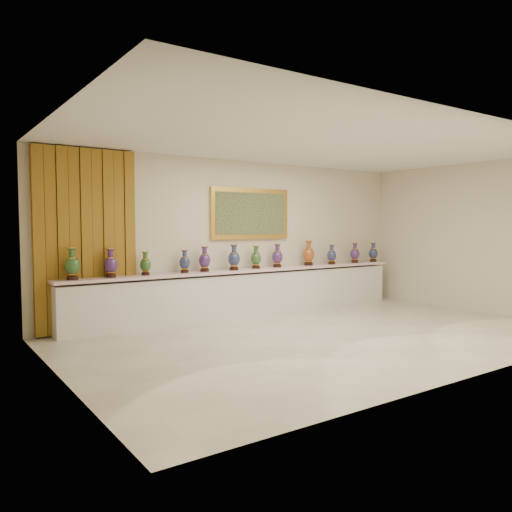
{
  "coord_description": "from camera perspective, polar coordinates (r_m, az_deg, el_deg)",
  "views": [
    {
      "loc": [
        -5.33,
        -5.74,
        1.76
      ],
      "look_at": [
        -0.21,
        1.7,
        1.19
      ],
      "focal_mm": 35.0,
      "sensor_mm": 36.0,
      "label": 1
    }
  ],
  "objects": [
    {
      "name": "vase_2",
      "position": [
        8.68,
        -12.53,
        -0.95
      ],
      "size": [
        0.23,
        0.23,
        0.4
      ],
      "rotation": [
        0.0,
        0.0,
        0.27
      ],
      "color": "black",
      "rests_on": "counter"
    },
    {
      "name": "vase_10",
      "position": [
        11.45,
        11.23,
        0.26
      ],
      "size": [
        0.23,
        0.23,
        0.45
      ],
      "rotation": [
        0.0,
        0.0,
        -0.08
      ],
      "color": "black",
      "rests_on": "counter"
    },
    {
      "name": "vase_6",
      "position": [
        9.75,
        -0.0,
        -0.25
      ],
      "size": [
        0.21,
        0.21,
        0.45
      ],
      "rotation": [
        0.0,
        0.0,
        0.01
      ],
      "color": "black",
      "rests_on": "counter"
    },
    {
      "name": "label_card",
      "position": [
        8.61,
        -11.22,
        -2.16
      ],
      "size": [
        0.1,
        0.06,
        0.0
      ],
      "primitive_type": "cube",
      "color": "white",
      "rests_on": "counter"
    },
    {
      "name": "vase_4",
      "position": [
        9.14,
        -5.9,
        -0.48
      ],
      "size": [
        0.25,
        0.25,
        0.47
      ],
      "rotation": [
        0.0,
        0.0,
        0.2
      ],
      "color": "black",
      "rests_on": "counter"
    },
    {
      "name": "vase_8",
      "position": [
        10.55,
        6.02,
        0.2
      ],
      "size": [
        0.25,
        0.25,
        0.52
      ],
      "rotation": [
        0.0,
        0.0,
        0.04
      ],
      "color": "black",
      "rests_on": "counter"
    },
    {
      "name": "counter",
      "position": [
        9.71,
        -0.9,
        -4.21
      ],
      "size": [
        7.28,
        0.48,
        0.9
      ],
      "color": "white",
      "rests_on": "ground"
    },
    {
      "name": "vase_1",
      "position": [
        8.43,
        -16.28,
        -0.92
      ],
      "size": [
        0.25,
        0.25,
        0.47
      ],
      "rotation": [
        0.0,
        0.0,
        -0.16
      ],
      "color": "black",
      "rests_on": "counter"
    },
    {
      "name": "vase_3",
      "position": [
        8.97,
        -8.16,
        -0.73
      ],
      "size": [
        0.21,
        0.21,
        0.41
      ],
      "rotation": [
        0.0,
        0.0,
        -0.13
      ],
      "color": "black",
      "rests_on": "counter"
    },
    {
      "name": "ground",
      "position": [
        8.03,
        8.23,
        -9.07
      ],
      "size": [
        8.0,
        8.0,
        0.0
      ],
      "primitive_type": "plane",
      "color": "beige",
      "rests_on": "ground"
    },
    {
      "name": "vase_7",
      "position": [
        10.06,
        2.45,
        -0.08
      ],
      "size": [
        0.24,
        0.24,
        0.47
      ],
      "rotation": [
        0.0,
        0.0,
        -0.13
      ],
      "color": "black",
      "rests_on": "counter"
    },
    {
      "name": "room",
      "position": [
        8.66,
        -15.57,
        2.28
      ],
      "size": [
        8.0,
        8.0,
        8.0
      ],
      "color": "beige",
      "rests_on": "ground"
    },
    {
      "name": "vase_9",
      "position": [
        10.94,
        8.64,
        0.08
      ],
      "size": [
        0.26,
        0.26,
        0.43
      ],
      "rotation": [
        0.0,
        0.0,
        -0.38
      ],
      "color": "black",
      "rests_on": "counter"
    },
    {
      "name": "vase_11",
      "position": [
        11.86,
        13.26,
        0.33
      ],
      "size": [
        0.23,
        0.23,
        0.44
      ],
      "rotation": [
        0.0,
        0.0,
        -0.12
      ],
      "color": "black",
      "rests_on": "counter"
    },
    {
      "name": "vase_5",
      "position": [
        9.4,
        -2.53,
        -0.29
      ],
      "size": [
        0.26,
        0.26,
        0.49
      ],
      "rotation": [
        0.0,
        0.0,
        0.19
      ],
      "color": "black",
      "rests_on": "counter"
    },
    {
      "name": "vase_0",
      "position": [
        8.23,
        -20.27,
        -1.01
      ],
      "size": [
        0.26,
        0.26,
        0.51
      ],
      "rotation": [
        0.0,
        0.0,
        0.12
      ],
      "color": "black",
      "rests_on": "counter"
    }
  ]
}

